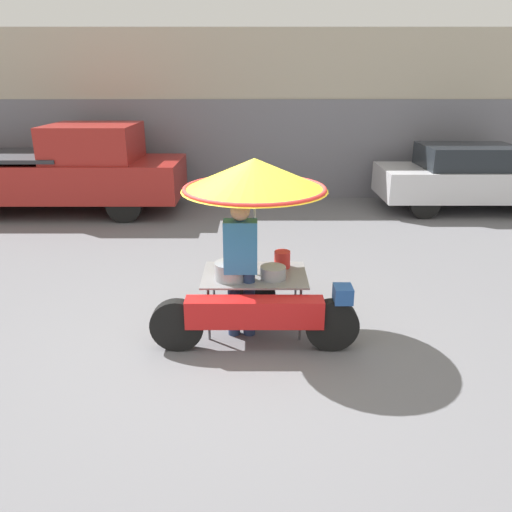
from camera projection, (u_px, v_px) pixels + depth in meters
name	position (u px, v px, depth m)	size (l,w,h in m)	color
ground_plane	(243.00, 337.00, 5.92)	(36.00, 36.00, 0.00)	slate
shopfront_building	(251.00, 114.00, 13.05)	(28.00, 2.06, 3.99)	#B2A893
vendor_motorcycle_cart	(256.00, 206.00, 5.62)	(2.33, 1.67, 2.07)	black
vendor_person	(242.00, 263.00, 5.69)	(0.38, 0.22, 1.63)	navy
parked_car	(475.00, 177.00, 11.31)	(4.30, 1.74, 1.48)	black
pickup_truck	(66.00, 171.00, 11.10)	(5.50, 1.97, 1.95)	black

